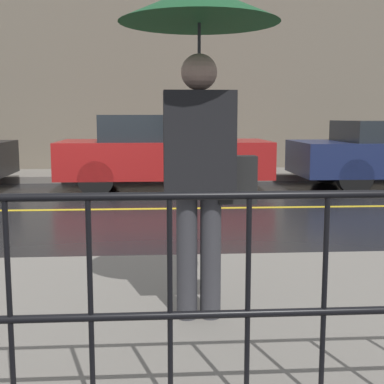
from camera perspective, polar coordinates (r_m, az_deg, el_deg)
ground_plane at (r=8.49m, az=-12.78°, el=-1.87°), size 80.00×80.00×0.00m
sidewalk_far at (r=12.63m, az=-9.87°, el=1.76°), size 28.00×1.75×0.14m
lane_marking at (r=8.49m, az=-12.78°, el=-1.84°), size 25.20×0.12×0.01m
building_storefront at (r=13.63m, az=-9.70°, el=13.23°), size 28.00×0.30×5.37m
pedestrian at (r=3.35m, az=0.87°, el=13.36°), size 0.98×0.98×2.07m
car_red at (r=10.43m, az=-3.17°, el=4.29°), size 4.03×1.78×1.46m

